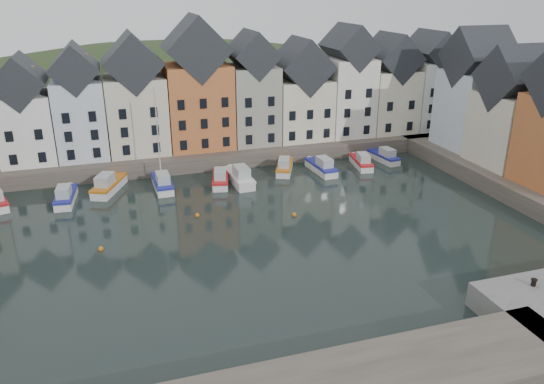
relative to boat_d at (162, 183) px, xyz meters
name	(u,v)px	position (x,y,z in m)	size (l,w,h in m)	color
ground	(253,244)	(6.55, -17.50, -0.80)	(260.00, 260.00, 0.00)	black
far_quay	(198,148)	(6.55, 12.50, 0.20)	(90.00, 16.00, 2.00)	#463E36
right_quay	(543,183)	(43.55, -14.50, 0.20)	(14.00, 54.00, 2.00)	#463E36
hillside	(180,203)	(6.57, 38.50, -18.77)	(153.60, 70.40, 64.00)	#28381C
far_terrace	(220,96)	(9.76, 10.50, 8.07)	(72.37, 8.16, 17.78)	#ECE5C6
right_terrace	(517,110)	(42.55, -9.43, 8.11)	(8.30, 24.25, 16.36)	silver
mooring_buoys	(202,225)	(2.55, -12.17, -0.65)	(20.50, 5.50, 0.50)	#BE6616
boat_b	(66,197)	(-11.05, -1.06, -0.09)	(2.51, 6.40, 2.40)	silver
boat_c	(108,185)	(-6.29, 1.07, -0.02)	(4.67, 7.17, 2.64)	silver
boat_d	(162,183)	(0.00, 0.00, 0.00)	(2.16, 6.53, 12.39)	silver
boat_e	(221,179)	(7.10, -0.50, -0.10)	(3.30, 6.46, 2.37)	silver
boat_f	(240,177)	(9.45, -0.98, 0.00)	(2.49, 7.12, 2.70)	silver
boat_g	(285,167)	(16.20, 1.48, -0.11)	(4.12, 6.30, 2.32)	silver
boat_h	(322,167)	(20.85, -0.14, -0.07)	(2.36, 6.51, 2.46)	silver
boat_i	(361,162)	(26.89, 0.30, -0.13)	(2.83, 6.17, 2.28)	silver
boat_j	(384,157)	(31.06, 1.62, -0.13)	(2.55, 6.05, 2.25)	silver
mooring_bollard	(534,282)	(23.92, -34.38, 1.50)	(0.48, 0.48, 0.56)	black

